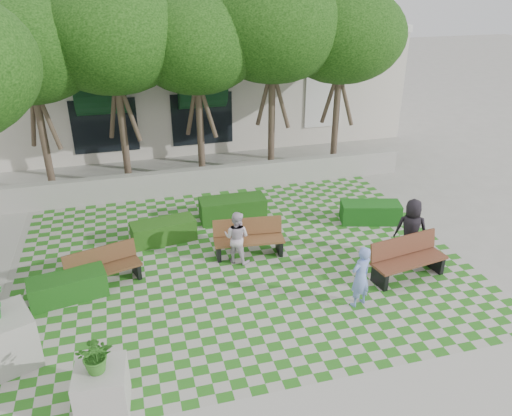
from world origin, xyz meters
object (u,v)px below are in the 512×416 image
object	(u,v)px
planter_back	(3,338)
person_blue	(361,277)
bench_west	(103,268)
planter_front	(101,381)
bench_east	(407,259)
hedge_midright	(233,209)
hedge_west	(68,287)
person_white	(237,237)
person_dark	(411,230)
hedge_east	(370,212)
hedge_midleft	(164,231)
bench_mid	(249,239)

from	to	relation	value
planter_back	person_blue	distance (m)	7.83
bench_west	planter_front	distance (m)	4.21
bench_east	planter_back	xyz separation A→B (m)	(-9.59, -0.70, 0.11)
planter_front	planter_back	distance (m)	2.60
hedge_midright	planter_back	xyz separation A→B (m)	(-5.93, -5.17, 0.26)
hedge_west	person_white	distance (m)	4.46
hedge_west	planter_back	distance (m)	2.31
hedge_midright	planter_back	world-z (taller)	planter_back
bench_west	person_dark	world-z (taller)	person_dark
planter_back	bench_west	bearing A→B (deg)	51.74
hedge_east	hedge_midleft	size ratio (longest dim) A/B	1.00
bench_west	planter_back	distance (m)	3.11
bench_mid	hedge_west	bearing A→B (deg)	-163.87
person_white	planter_back	bearing A→B (deg)	61.08
planter_back	person_blue	bearing A→B (deg)	-0.76
bench_mid	hedge_midleft	bearing A→B (deg)	153.75
bench_mid	bench_west	size ratio (longest dim) A/B	1.04
bench_mid	planter_front	bearing A→B (deg)	-124.63
bench_west	planter_back	size ratio (longest dim) A/B	1.03
person_blue	person_dark	distance (m)	2.82
bench_east	hedge_east	world-z (taller)	bench_east
hedge_west	bench_east	bearing A→B (deg)	-8.80
bench_mid	planter_back	world-z (taller)	planter_back
bench_east	bench_west	distance (m)	7.86
bench_mid	hedge_west	size ratio (longest dim) A/B	1.11
hedge_east	person_white	xyz separation A→B (m)	(-4.68, -1.22, 0.43)
planter_front	bench_west	bearing A→B (deg)	89.80
hedge_midleft	planter_front	distance (m)	6.32
planter_back	hedge_west	bearing A→B (deg)	62.07
hedge_west	person_dark	xyz separation A→B (m)	(9.07, -0.49, 0.57)
hedge_east	planter_back	xyz separation A→B (m)	(-10.15, -3.83, 0.30)
hedge_midleft	hedge_midright	bearing A→B (deg)	20.54
bench_mid	hedge_midleft	world-z (taller)	bench_mid
bench_west	person_dark	xyz separation A→B (m)	(8.21, -0.92, 0.42)
person_blue	hedge_midleft	bearing A→B (deg)	-66.58
hedge_midright	planter_back	distance (m)	7.87
hedge_east	person_dark	size ratio (longest dim) A/B	1.05
bench_east	person_white	distance (m)	4.55
hedge_midleft	bench_east	bearing A→B (deg)	-31.16
bench_east	person_white	bearing A→B (deg)	145.80
hedge_midleft	person_white	size ratio (longest dim) A/B	1.24
hedge_midright	hedge_midleft	size ratio (longest dim) A/B	1.13
planter_front	person_blue	xyz separation A→B (m)	(5.92, 1.66, 0.14)
hedge_midleft	planter_front	world-z (taller)	planter_front
bench_mid	hedge_midleft	distance (m)	2.66
bench_east	bench_mid	xyz separation A→B (m)	(-3.72, 2.20, -0.03)
hedge_west	planter_front	xyz separation A→B (m)	(0.84, -3.78, 0.34)
hedge_west	hedge_east	bearing A→B (deg)	11.29
hedge_east	hedge_west	size ratio (longest dim) A/B	1.02
hedge_east	planter_front	xyz separation A→B (m)	(-8.23, -5.59, 0.33)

